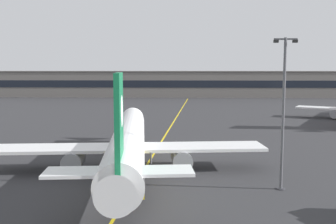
# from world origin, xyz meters

# --- Properties ---
(ground_plane) EXTENTS (400.00, 400.00, 0.00)m
(ground_plane) POSITION_xyz_m (0.00, 0.00, 0.00)
(ground_plane) COLOR #2D2D30
(taxiway_centreline) EXTENTS (12.86, 179.58, 0.01)m
(taxiway_centreline) POSITION_xyz_m (0.00, 30.00, 0.00)
(taxiway_centreline) COLOR yellow
(taxiway_centreline) RESTS_ON ground
(airliner_foreground) EXTENTS (32.30, 41.52, 11.65)m
(airliner_foreground) POSITION_xyz_m (-2.81, 14.48, 3.37)
(airliner_foreground) COLOR white
(airliner_foreground) RESTS_ON ground
(apron_lamp_post) EXTENTS (2.24, 0.90, 14.85)m
(apron_lamp_post) POSITION_xyz_m (13.20, 8.25, 7.74)
(apron_lamp_post) COLOR #515156
(apron_lamp_post) RESTS_ON ground
(terminal_building) EXTENTS (155.24, 12.40, 10.35)m
(terminal_building) POSITION_xyz_m (4.46, 130.51, 5.18)
(terminal_building) COLOR slate
(terminal_building) RESTS_ON ground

